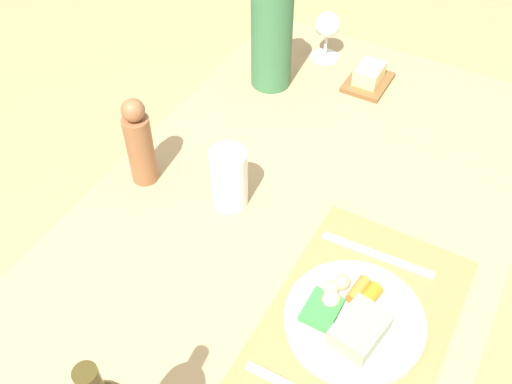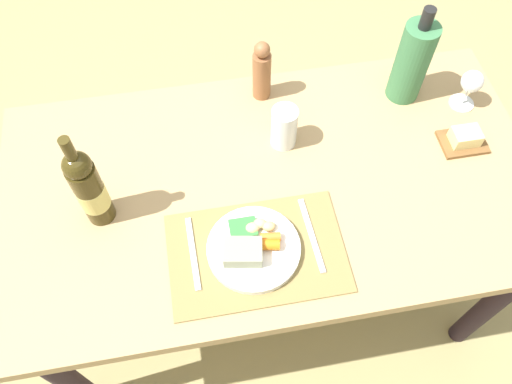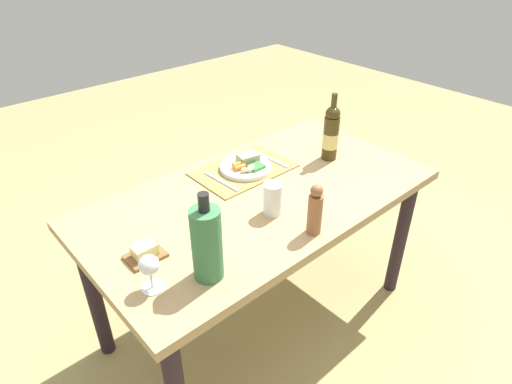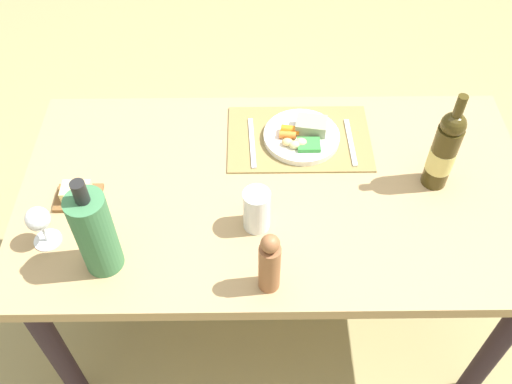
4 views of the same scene
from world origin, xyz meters
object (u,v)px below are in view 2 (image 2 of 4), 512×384
Objects in this scene: fork at (193,253)px; knife at (312,235)px; wine_bottle at (89,188)px; water_tumbler at (284,129)px; wine_glass at (472,83)px; dinner_plate at (253,247)px; pepper_mill at (262,72)px; cooler_bottle at (412,62)px; dining_table at (271,200)px; butter_dish at (464,139)px.

fork and knife have the same top height.
water_tumbler is at bearing 16.36° from wine_bottle.
water_tumbler is 1.03× the size of wine_glass.
dinner_plate is 0.54m from pepper_mill.
knife is at bearing -147.00° from wine_glass.
water_tumbler reaches higher than fork.
fork is at bearing -148.20° from cooler_bottle.
butter_dish reaches higher than dining_table.
dining_table is 4.74× the size of cooler_bottle.
wine_bottle reaches higher than knife.
pepper_mill is 0.62m from wine_glass.
dining_table is at bearing -114.01° from water_tumbler.
butter_dish is 0.52m from water_tumbler.
dinner_plate is 0.37m from water_tumbler.
dinner_plate is 1.17× the size of fork.
dinner_plate is at bearing -140.55° from cooler_bottle.
cooler_bottle is at bearing 117.31° from butter_dish.
cooler_bottle reaches higher than pepper_mill.
pepper_mill reaches higher than wine_glass.
dining_table is 0.32m from fork.
dinner_plate is 1.80× the size of water_tumbler.
wine_glass reaches higher than knife.
knife is 1.67× the size of butter_dish.
dinner_plate reaches higher than butter_dish.
fork is at bearing 173.37° from dinner_plate.
wine_bottle reaches higher than dining_table.
knife is (0.31, -0.00, 0.00)m from fork.
pepper_mill is (0.03, 0.33, 0.19)m from dining_table.
butter_dish is 0.63× the size of pepper_mill.
wine_bottle is at bearing -163.52° from cooler_bottle.
wine_glass is (0.06, 0.15, 0.07)m from butter_dish.
dining_table is at bearing -95.41° from pepper_mill.
knife is at bearing -1.52° from fork.
water_tumbler reaches higher than dinner_plate.
wine_bottle is (-0.93, -0.27, -0.00)m from cooler_bottle.
wine_glass is (0.17, -0.07, -0.04)m from cooler_bottle.
wine_glass is at bearing 10.44° from wine_bottle.
pepper_mill is at bearing 166.44° from wine_glass.
pepper_mill reaches higher than fork.
dinner_plate is 0.16m from knife.
dinner_plate is 0.43m from wine_bottle.
dining_table is 0.52m from wine_bottle.
butter_dish is (0.57, 0.04, 0.11)m from dining_table.
cooler_bottle is at bearing -9.53° from pepper_mill.
wine_glass is at bearing 21.37° from fork.
wine_bottle is 2.53× the size of wine_glass.
dining_table is at bearing 35.63° from fork.
dining_table is at bearing -163.85° from wine_glass.
pepper_mill is at bearing 151.88° from butter_dish.
cooler_bottle is at bearing 28.94° from dining_table.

